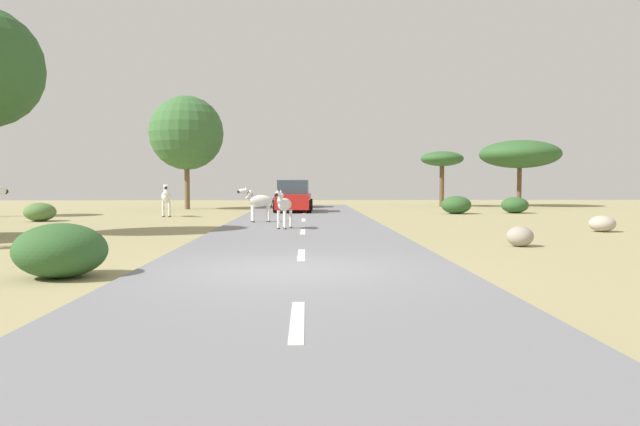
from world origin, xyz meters
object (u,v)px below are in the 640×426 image
(bush_0, at_px, (40,212))
(tree_3, at_px, (442,160))
(zebra_1, at_px, (166,197))
(rock_3, at_px, (520,236))
(car_1, at_px, (295,195))
(tree_2, at_px, (520,154))
(bush_1, at_px, (456,205))
(bush_3, at_px, (515,205))
(tree_1, at_px, (187,133))
(car_0, at_px, (294,197))
(zebra_0, at_px, (284,205))
(rock_2, at_px, (602,224))
(zebra_3, at_px, (258,201))
(bush_2, at_px, (60,250))

(bush_0, bearing_deg, tree_3, 36.01)
(zebra_1, xyz_separation_m, rock_3, (12.18, -13.36, -0.70))
(car_1, height_order, tree_2, tree_2)
(tree_3, height_order, bush_0, tree_3)
(tree_2, bearing_deg, bush_0, -149.68)
(tree_2, bearing_deg, bush_1, -125.61)
(bush_3, xyz_separation_m, rock_3, (-5.85, -16.33, -0.18))
(car_1, relative_size, rock_3, 6.50)
(bush_1, bearing_deg, bush_0, -163.89)
(car_1, distance_m, rock_3, 24.35)
(tree_1, relative_size, bush_1, 4.46)
(car_0, distance_m, bush_0, 12.79)
(tree_2, height_order, bush_1, tree_2)
(car_1, relative_size, tree_2, 0.79)
(car_0, xyz_separation_m, bush_1, (8.63, -1.55, -0.37))
(tree_1, bearing_deg, bush_1, -21.12)
(bush_1, bearing_deg, zebra_0, -129.87)
(zebra_1, height_order, rock_2, zebra_1)
(zebra_0, bearing_deg, zebra_3, -54.47)
(car_0, relative_size, bush_0, 3.33)
(zebra_0, distance_m, bush_0, 11.62)
(tree_2, bearing_deg, tree_1, -170.22)
(tree_1, xyz_separation_m, bush_1, (15.38, -5.94, -4.27))
(tree_1, height_order, bush_2, tree_1)
(tree_1, relative_size, bush_3, 4.82)
(zebra_1, height_order, car_1, car_1)
(car_0, xyz_separation_m, tree_1, (-6.75, 4.39, 3.89))
(rock_2, xyz_separation_m, rock_3, (-4.39, -4.34, -0.01))
(zebra_3, height_order, bush_2, zebra_3)
(car_1, height_order, bush_0, car_1)
(car_0, bearing_deg, tree_2, 29.64)
(tree_1, relative_size, rock_3, 10.43)
(tree_1, bearing_deg, car_1, 15.57)
(zebra_1, xyz_separation_m, bush_2, (2.54, -17.99, -0.49))
(rock_3, bearing_deg, zebra_0, 139.54)
(rock_2, bearing_deg, bush_0, 164.58)
(car_1, xyz_separation_m, bush_0, (-10.57, -13.37, -0.45))
(zebra_1, relative_size, tree_1, 0.24)
(zebra_0, bearing_deg, zebra_1, -36.52)
(zebra_0, distance_m, tree_1, 18.10)
(zebra_0, relative_size, tree_3, 0.37)
(zebra_0, xyz_separation_m, car_1, (0.03, 18.24, -0.01))
(zebra_0, relative_size, bush_1, 0.88)
(zebra_0, bearing_deg, bush_0, -7.87)
(rock_2, bearing_deg, zebra_1, 151.47)
(car_0, relative_size, rock_3, 6.51)
(bush_2, bearing_deg, zebra_1, 98.04)
(zebra_3, bearing_deg, bush_2, 154.21)
(bush_1, relative_size, bush_2, 1.02)
(car_1, distance_m, rock_2, 21.93)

